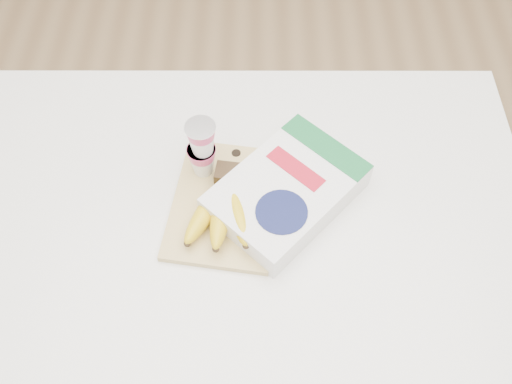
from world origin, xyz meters
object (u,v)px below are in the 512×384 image
at_px(cutting_board, 226,203).
at_px(cereal_box, 287,191).
at_px(table, 228,314).
at_px(bananas, 222,207).
at_px(yogurt_stack, 202,148).

xyz_separation_m(cutting_board, cereal_box, (0.12, 0.01, 0.03)).
xyz_separation_m(table, bananas, (0.01, 0.01, 0.53)).
bearing_deg(yogurt_stack, table, -74.92).
distance_m(cutting_board, yogurt_stack, 0.12).
bearing_deg(table, yogurt_stack, 105.08).
bearing_deg(cereal_box, cutting_board, -131.05).
bearing_deg(yogurt_stack, cutting_board, -58.66).
xyz_separation_m(bananas, cereal_box, (0.13, 0.04, -0.01)).
relative_size(yogurt_stack, cereal_box, 0.40).
relative_size(table, cutting_board, 4.43).
relative_size(table, yogurt_stack, 9.03).
relative_size(cutting_board, yogurt_stack, 2.04).
relative_size(cutting_board, bananas, 1.42).
bearing_deg(cereal_box, yogurt_stack, -157.69).
bearing_deg(yogurt_stack, bananas, -68.69).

